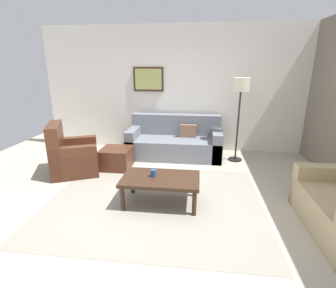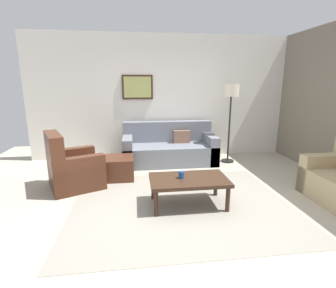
# 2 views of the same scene
# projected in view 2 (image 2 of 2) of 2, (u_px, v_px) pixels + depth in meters

# --- Properties ---
(ground_plane) EXTENTS (8.00, 8.00, 0.00)m
(ground_plane) POSITION_uv_depth(u_px,v_px,m) (181.00, 204.00, 3.68)
(ground_plane) COLOR #B2A893
(rear_partition) EXTENTS (6.00, 0.12, 2.80)m
(rear_partition) POSITION_uv_depth(u_px,v_px,m) (162.00, 98.00, 5.86)
(rear_partition) COLOR silver
(rear_partition) RESTS_ON ground_plane
(area_rug) EXTENTS (3.12, 2.50, 0.01)m
(area_rug) POSITION_uv_depth(u_px,v_px,m) (181.00, 204.00, 3.68)
(area_rug) COLOR gray
(area_rug) RESTS_ON ground_plane
(couch_main) EXTENTS (2.00, 0.92, 0.88)m
(couch_main) POSITION_uv_depth(u_px,v_px,m) (169.00, 149.00, 5.64)
(couch_main) COLOR slate
(couch_main) RESTS_ON ground_plane
(armchair_leather) EXTENTS (1.05, 1.05, 0.95)m
(armchair_leather) POSITION_uv_depth(u_px,v_px,m) (71.00, 170.00, 4.22)
(armchair_leather) COLOR #4C2819
(armchair_leather) RESTS_ON ground_plane
(ottoman) EXTENTS (0.56, 0.56, 0.40)m
(ottoman) POSITION_uv_depth(u_px,v_px,m) (119.00, 168.00, 4.65)
(ottoman) COLOR #4C2819
(ottoman) RESTS_ON ground_plane
(coffee_table) EXTENTS (1.10, 0.64, 0.41)m
(coffee_table) POSITION_uv_depth(u_px,v_px,m) (189.00, 182.00, 3.58)
(coffee_table) COLOR #382316
(coffee_table) RESTS_ON ground_plane
(cup) EXTENTS (0.08, 0.08, 0.10)m
(cup) POSITION_uv_depth(u_px,v_px,m) (181.00, 175.00, 3.56)
(cup) COLOR #1E478C
(cup) RESTS_ON coffee_table
(lamp_standing) EXTENTS (0.32, 0.32, 1.71)m
(lamp_standing) POSITION_uv_depth(u_px,v_px,m) (231.00, 98.00, 5.37)
(lamp_standing) COLOR black
(lamp_standing) RESTS_ON ground_plane
(framed_artwork) EXTENTS (0.68, 0.04, 0.54)m
(framed_artwork) POSITION_uv_depth(u_px,v_px,m) (138.00, 87.00, 5.65)
(framed_artwork) COLOR #382316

